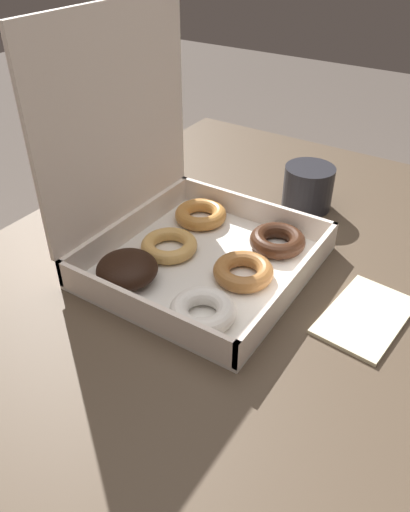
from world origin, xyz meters
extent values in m
cube|color=#4C3D2D|center=(0.00, 0.00, 0.69)|extent=(1.20, 0.76, 0.03)
cylinder|color=#4C3D2D|center=(0.55, 0.33, 0.34)|extent=(0.06, 0.06, 0.67)
cube|color=silver|center=(0.04, 0.02, 0.70)|extent=(0.32, 0.30, 0.01)
cube|color=silver|center=(0.04, -0.13, 0.73)|extent=(0.32, 0.01, 0.04)
cube|color=silver|center=(0.04, 0.17, 0.73)|extent=(0.32, 0.01, 0.04)
cube|color=silver|center=(-0.12, 0.02, 0.73)|extent=(0.01, 0.30, 0.04)
cube|color=silver|center=(0.20, 0.02, 0.73)|extent=(0.01, 0.30, 0.04)
cube|color=silver|center=(0.04, 0.18, 0.91)|extent=(0.32, 0.01, 0.32)
torus|color=white|center=(-0.07, -0.05, 0.72)|extent=(0.09, 0.09, 0.03)
torus|color=#9E6633|center=(0.04, -0.05, 0.72)|extent=(0.09, 0.09, 0.03)
torus|color=#381E11|center=(0.14, -0.05, 0.72)|extent=(0.09, 0.09, 0.03)
ellipsoid|color=black|center=(-0.06, 0.09, 0.73)|extent=(0.09, 0.09, 0.04)
torus|color=tan|center=(0.04, 0.09, 0.72)|extent=(0.09, 0.09, 0.02)
torus|color=#B77A38|center=(0.14, 0.10, 0.72)|extent=(0.09, 0.09, 0.02)
cylinder|color=#232328|center=(0.30, -0.04, 0.74)|extent=(0.09, 0.09, 0.08)
cylinder|color=black|center=(0.30, -0.04, 0.78)|extent=(0.07, 0.07, 0.01)
cube|color=beige|center=(0.06, -0.23, 0.70)|extent=(0.16, 0.11, 0.01)
camera|label=1|loc=(-0.49, -0.32, 1.17)|focal=35.00mm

